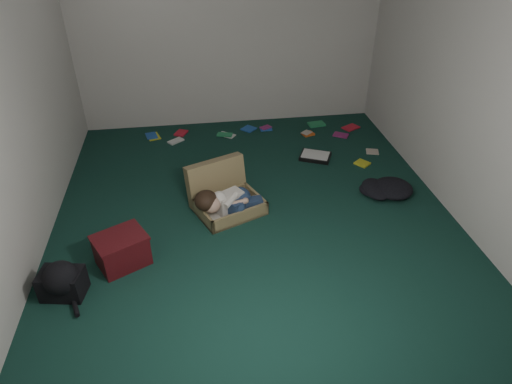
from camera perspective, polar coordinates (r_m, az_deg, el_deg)
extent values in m
plane|color=#12342B|center=(4.72, -0.27, -2.55)|extent=(4.50, 4.50, 0.00)
plane|color=silver|center=(6.22, -3.47, 19.74)|extent=(4.50, 0.00, 4.50)
plane|color=silver|center=(2.19, 8.25, -9.33)|extent=(4.50, 0.00, 4.50)
plane|color=silver|center=(4.31, -28.10, 9.50)|extent=(0.00, 4.50, 4.50)
plane|color=silver|center=(4.78, 24.77, 12.52)|extent=(0.00, 4.50, 4.50)
cube|color=olive|center=(4.67, -3.24, -1.88)|extent=(0.77, 0.67, 0.15)
cube|color=silver|center=(4.69, -3.23, -2.23)|extent=(0.70, 0.60, 0.02)
cube|color=olive|center=(4.81, -5.00, 1.40)|extent=(0.67, 0.43, 0.47)
cube|color=silver|center=(4.61, -3.36, -1.20)|extent=(0.32, 0.27, 0.20)
sphere|color=tan|center=(4.48, -5.53, -1.57)|extent=(0.17, 0.17, 0.17)
ellipsoid|color=black|center=(4.49, -6.26, -1.06)|extent=(0.23, 0.24, 0.20)
ellipsoid|color=navy|center=(4.67, -1.94, -0.65)|extent=(0.21, 0.24, 0.20)
cube|color=navy|center=(4.57, -2.11, -1.62)|extent=(0.25, 0.25, 0.13)
cube|color=navy|center=(4.63, -0.57, -1.40)|extent=(0.23, 0.13, 0.10)
sphere|color=white|center=(4.70, 0.17, -1.10)|extent=(0.10, 0.10, 0.10)
sphere|color=white|center=(4.66, 0.58, -1.58)|extent=(0.09, 0.09, 0.09)
cylinder|color=tan|center=(4.51, -2.15, -1.34)|extent=(0.17, 0.12, 0.06)
cube|color=#4A0F13|center=(4.20, -16.42, -7.11)|extent=(0.52, 0.48, 0.28)
cube|color=#4A0F13|center=(4.10, -16.75, -5.51)|extent=(0.54, 0.50, 0.02)
cube|color=black|center=(5.72, 7.42, 4.44)|extent=(0.44, 0.40, 0.05)
cube|color=white|center=(5.71, 7.44, 4.67)|extent=(0.40, 0.35, 0.01)
cube|color=yellow|center=(6.35, -12.71, 6.82)|extent=(0.18, 0.13, 0.02)
cube|color=red|center=(6.36, -9.35, 7.26)|extent=(0.22, 0.21, 0.02)
cube|color=silver|center=(6.25, -3.67, 7.15)|extent=(0.18, 0.21, 0.02)
cube|color=#2054AE|center=(6.40, 1.24, 7.89)|extent=(0.19, 0.21, 0.02)
cube|color=#DC5919|center=(6.29, 6.52, 7.20)|extent=(0.22, 0.21, 0.02)
cube|color=#258A50|center=(6.59, 7.57, 8.37)|extent=(0.19, 0.15, 0.02)
cube|color=#932467|center=(6.33, 10.55, 7.00)|extent=(0.22, 0.22, 0.02)
cube|color=beige|center=(6.00, 14.34, 4.94)|extent=(0.16, 0.20, 0.02)
cube|color=yellow|center=(5.69, 13.13, 3.48)|extent=(0.20, 0.22, 0.02)
cube|color=red|center=(6.58, 11.76, 7.90)|extent=(0.22, 0.20, 0.02)
cube|color=silver|center=(6.16, -9.99, 6.29)|extent=(0.20, 0.16, 0.02)
cube|color=#2054AE|center=(6.40, -0.92, 7.90)|extent=(0.22, 0.22, 0.02)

